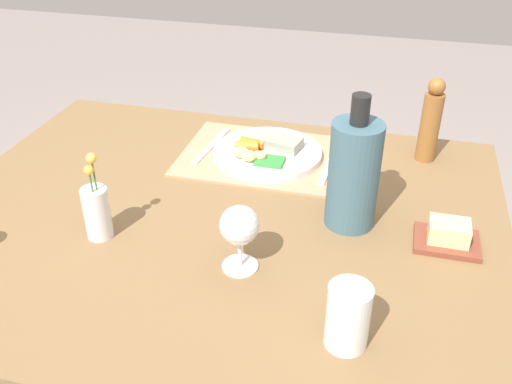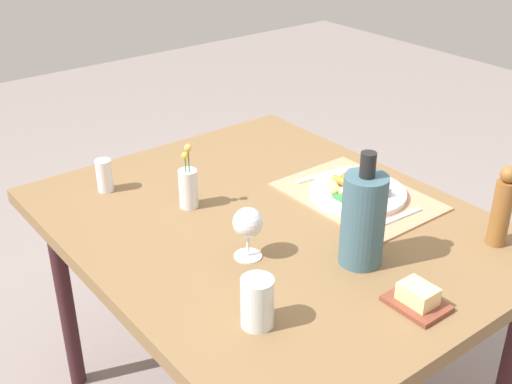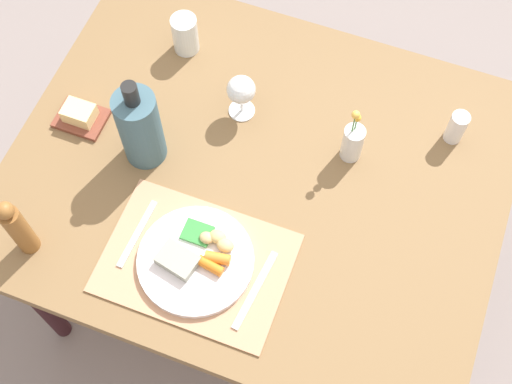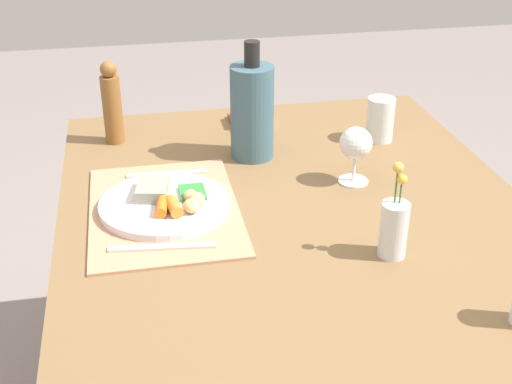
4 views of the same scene
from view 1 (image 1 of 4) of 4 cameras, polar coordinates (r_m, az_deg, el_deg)
name	(u,v)px [view 1 (image 1 of 4)]	position (r m, az deg, el deg)	size (l,w,h in m)	color
dining_table	(216,239)	(1.29, -4.04, -4.74)	(1.25, 1.02, 0.74)	brown
placemat	(267,157)	(1.47, 1.13, 3.57)	(0.44, 0.32, 0.01)	tan
dinner_plate	(267,152)	(1.46, 1.10, 4.05)	(0.28, 0.28, 0.05)	silver
fork	(328,166)	(1.43, 7.30, 2.63)	(0.02, 0.19, 0.01)	silver
knife	(211,145)	(1.52, -4.51, 4.71)	(0.02, 0.21, 0.01)	silver
butter_dish	(448,236)	(1.21, 18.75, -4.21)	(0.13, 0.10, 0.05)	brown
flower_vase	(97,211)	(1.19, -15.73, -1.83)	(0.05, 0.05, 0.19)	silver
wine_glass	(239,227)	(1.05, -1.68, -3.57)	(0.08, 0.08, 0.14)	white
water_tumbler	(348,320)	(0.94, 9.20, -12.57)	(0.07, 0.07, 0.12)	silver
cooler_bottle	(354,174)	(1.17, 9.80, 1.83)	(0.11, 0.11, 0.29)	#3E5F6D
pepper_mill	(431,122)	(1.48, 17.16, 6.77)	(0.05, 0.05, 0.22)	brown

